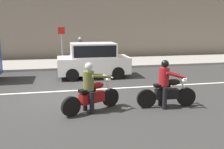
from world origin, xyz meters
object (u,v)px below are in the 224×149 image
(parked_hatchback_white, at_px, (93,60))
(pedestrian_bystander, at_px, (80,48))
(street_sign_post, at_px, (62,42))
(motorcycle_with_rider_crimson, at_px, (166,88))
(motorcycle_with_rider_olive, at_px, (91,92))

(parked_hatchback_white, relative_size, pedestrian_bystander, 2.11)
(parked_hatchback_white, xyz_separation_m, street_sign_post, (-1.54, 3.92, 0.70))
(motorcycle_with_rider_crimson, relative_size, parked_hatchback_white, 0.56)
(motorcycle_with_rider_olive, height_order, pedestrian_bystander, pedestrian_bystander)
(street_sign_post, height_order, pedestrian_bystander, street_sign_post)
(motorcycle_with_rider_olive, height_order, parked_hatchback_white, parked_hatchback_white)
(motorcycle_with_rider_crimson, height_order, parked_hatchback_white, parked_hatchback_white)
(parked_hatchback_white, bearing_deg, motorcycle_with_rider_crimson, -71.90)
(motorcycle_with_rider_olive, relative_size, street_sign_post, 0.80)
(motorcycle_with_rider_olive, bearing_deg, street_sign_post, 94.83)
(motorcycle_with_rider_olive, distance_m, pedestrian_bystander, 9.45)
(motorcycle_with_rider_crimson, distance_m, parked_hatchback_white, 5.61)
(parked_hatchback_white, height_order, pedestrian_bystander, pedestrian_bystander)
(motorcycle_with_rider_olive, relative_size, pedestrian_bystander, 1.13)
(motorcycle_with_rider_olive, bearing_deg, motorcycle_with_rider_crimson, -2.30)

